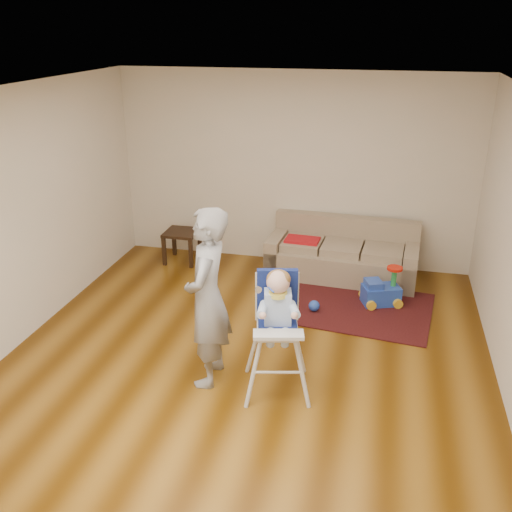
% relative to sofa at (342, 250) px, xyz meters
% --- Properties ---
extents(ground, '(5.50, 5.50, 0.00)m').
position_rel_sofa_xyz_m(ground, '(-0.77, -2.30, -0.39)').
color(ground, '#4F2C05').
rests_on(ground, ground).
extents(room_envelope, '(5.04, 5.52, 2.72)m').
position_rel_sofa_xyz_m(room_envelope, '(-0.77, -1.77, 1.49)').
color(room_envelope, silver).
rests_on(room_envelope, ground).
extents(sofa, '(2.06, 0.95, 0.78)m').
position_rel_sofa_xyz_m(sofa, '(0.00, 0.00, 0.00)').
color(sofa, gray).
rests_on(sofa, ground).
extents(side_table, '(0.46, 0.46, 0.46)m').
position_rel_sofa_xyz_m(side_table, '(-2.32, 0.03, -0.16)').
color(side_table, black).
rests_on(side_table, ground).
extents(area_rug, '(1.97, 1.57, 0.01)m').
position_rel_sofa_xyz_m(area_rug, '(0.26, -0.90, -0.38)').
color(area_rug, black).
rests_on(area_rug, ground).
extents(ride_on_toy, '(0.53, 0.45, 0.49)m').
position_rel_sofa_xyz_m(ride_on_toy, '(0.56, -0.73, -0.13)').
color(ride_on_toy, blue).
rests_on(ride_on_toy, area_rug).
extents(toy_ball, '(0.14, 0.14, 0.14)m').
position_rel_sofa_xyz_m(toy_ball, '(-0.22, -1.12, -0.31)').
color(toy_ball, blue).
rests_on(toy_ball, area_rug).
extents(high_chair, '(0.69, 0.69, 1.25)m').
position_rel_sofa_xyz_m(high_chair, '(-0.36, -2.76, 0.21)').
color(high_chair, silver).
rests_on(high_chair, ground).
extents(adult, '(0.45, 0.66, 1.77)m').
position_rel_sofa_xyz_m(adult, '(-1.04, -2.73, 0.50)').
color(adult, gray).
rests_on(adult, ground).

